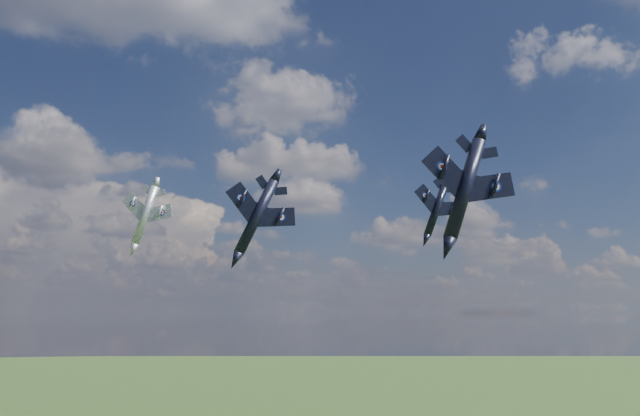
{
  "coord_description": "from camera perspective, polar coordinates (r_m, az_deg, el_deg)",
  "views": [
    {
      "loc": [
        -15.72,
        -72.62,
        67.86
      ],
      "look_at": [
        0.86,
        9.25,
        81.99
      ],
      "focal_mm": 35.0,
      "sensor_mm": 36.0,
      "label": 1
    }
  ],
  "objects": [
    {
      "name": "jet_high_navy",
      "position": [
        102.59,
        10.63,
        -0.02
      ],
      "size": [
        9.9,
        13.2,
        5.97
      ],
      "primitive_type": null,
      "rotation": [
        0.0,
        0.38,
        0.02
      ],
      "color": "black"
    },
    {
      "name": "jet_left_silver",
      "position": [
        98.71,
        -15.7,
        -0.61
      ],
      "size": [
        13.52,
        15.33,
        5.3
      ],
      "primitive_type": null,
      "rotation": [
        0.0,
        0.31,
        -0.38
      ],
      "color": "#9B9EA5"
    },
    {
      "name": "jet_right_navy",
      "position": [
        68.47,
        13.12,
        1.76
      ],
      "size": [
        12.9,
        16.54,
        6.69
      ],
      "primitive_type": null,
      "rotation": [
        0.0,
        0.33,
        -0.08
      ],
      "color": "black"
    },
    {
      "name": "jet_lead_navy",
      "position": [
        76.78,
        -5.8,
        -0.75
      ],
      "size": [
        10.86,
        14.23,
        6.67
      ],
      "primitive_type": null,
      "rotation": [
        0.0,
        0.43,
        -0.06
      ],
      "color": "black"
    }
  ]
}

